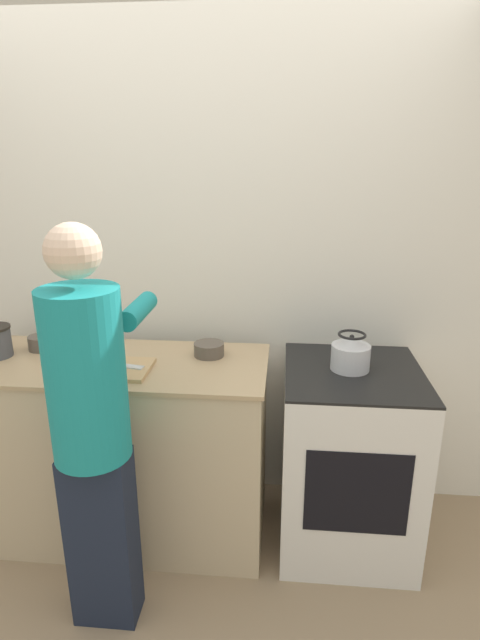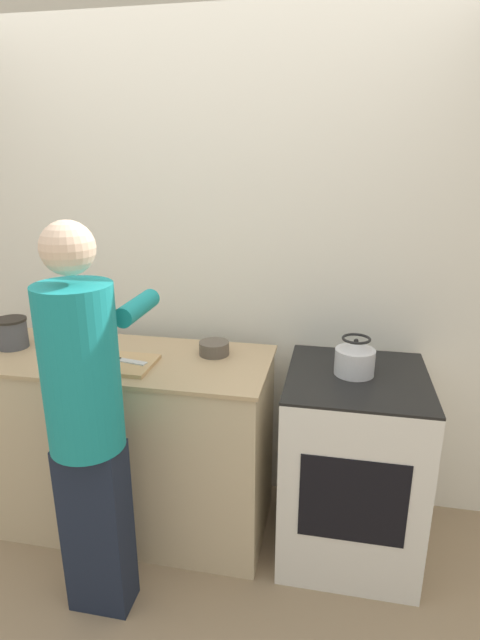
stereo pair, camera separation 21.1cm
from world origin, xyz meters
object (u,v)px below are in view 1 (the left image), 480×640
(kettle, at_px, (351,354))
(bowl_prep, at_px, (209,349))
(knife, at_px, (119,365))
(person, at_px, (92,423))
(cutting_board, at_px, (114,369))
(oven, at_px, (348,457))

(kettle, bearing_deg, bowl_prep, 175.08)
(knife, distance_m, bowl_prep, 0.43)
(person, distance_m, kettle, 1.16)
(knife, xyz_separation_m, kettle, (1.04, 0.15, 0.03))
(person, distance_m, cutting_board, 0.41)
(person, height_order, knife, person)
(person, bearing_deg, bowl_prep, 61.16)
(kettle, bearing_deg, oven, -41.13)
(knife, relative_size, bowl_prep, 1.55)
(oven, bearing_deg, knife, -173.05)
(cutting_board, xyz_separation_m, knife, (0.02, 0.01, 0.01))
(person, bearing_deg, oven, 28.28)
(person, xyz_separation_m, cutting_board, (-0.05, 0.41, 0.04))
(oven, xyz_separation_m, cutting_board, (-1.08, -0.14, 0.48))
(person, height_order, cutting_board, person)
(person, bearing_deg, kettle, 29.45)
(kettle, xyz_separation_m, bowl_prep, (-0.66, 0.06, -0.02))
(cutting_board, bearing_deg, kettle, 8.60)
(oven, relative_size, cutting_board, 2.82)
(knife, relative_size, kettle, 1.26)
(cutting_board, height_order, kettle, kettle)
(knife, height_order, bowl_prep, bowl_prep)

